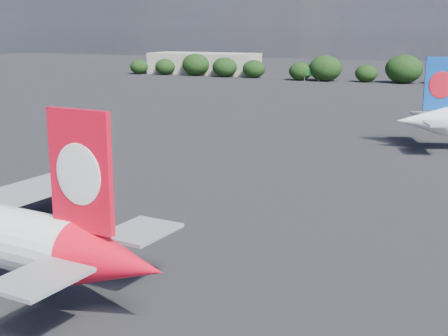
% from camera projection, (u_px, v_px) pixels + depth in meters
% --- Properties ---
extents(ground, '(500.00, 500.00, 0.00)m').
position_uv_depth(ground, '(243.00, 145.00, 100.64)').
color(ground, black).
rests_on(ground, ground).
extents(terminal_building, '(42.00, 16.00, 8.00)m').
position_uv_depth(terminal_building, '(204.00, 63.00, 242.65)').
color(terminal_building, gray).
rests_on(terminal_building, ground).
extents(highway_sign, '(6.00, 0.30, 4.50)m').
position_uv_depth(highway_sign, '(312.00, 72.00, 211.26)').
color(highway_sign, '#146622').
rests_on(highway_sign, ground).
extents(billboard_yellow, '(5.00, 0.30, 5.50)m').
position_uv_depth(billboard_yellow, '(405.00, 71.00, 205.57)').
color(billboard_yellow, '#F0AC15').
rests_on(billboard_yellow, ground).
extents(horizon_treeline, '(203.67, 15.45, 9.33)m').
position_uv_depth(horizon_treeline, '(433.00, 72.00, 200.36)').
color(horizon_treeline, black).
rests_on(horizon_treeline, ground).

